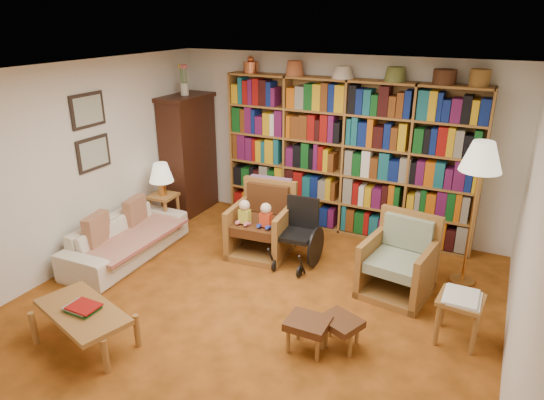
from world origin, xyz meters
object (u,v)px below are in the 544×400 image
Objects in this scene: sofa at (126,238)px; armchair_sage at (399,263)px; footstool_a at (308,325)px; floor_lamp at (481,163)px; side_table_lamp at (164,205)px; footstool_b at (341,324)px; armchair_leather at (264,224)px; side_table_papers at (460,306)px; wheelchair at (299,235)px; coffee_table at (83,314)px.

armchair_sage is (3.38, 0.78, 0.08)m from sofa.
footstool_a is (2.86, -0.70, 0.01)m from sofa.
side_table_lamp is at bearing -174.95° from floor_lamp.
footstool_b is (-0.92, -1.80, -1.24)m from floor_lamp.
armchair_leather is 1.89× the size of side_table_papers.
armchair_leather is at bearing 128.27° from footstool_a.
footstool_a is (-1.19, -1.99, -1.22)m from floor_lamp.
footstool_a reaches higher than footstool_b.
floor_lamp is at bearing 6.97° from armchair_leather.
floor_lamp is 4.38× the size of footstool_a.
armchair_sage is 1.78× the size of side_table_papers.
armchair_leather is 2.19m from footstool_b.
floor_lamp is (2.51, 0.31, 1.10)m from armchair_leather.
wheelchair reaches higher than sofa.
armchair_leather reaches higher than footstool_b.
armchair_sage is at bearing -3.79° from wheelchair.
coffee_table is at bearing -152.36° from side_table_papers.
floor_lamp reaches higher than wheelchair.
side_table_lamp is 0.64× the size of wheelchair.
sofa is 3.97× the size of footstool_b.
wheelchair is at bearing 126.97° from footstool_b.
footstool_a is at bearing -109.37° from armchair_sage.
side_table_lamp is 2.70m from coffee_table.
footstool_b is at bearing -53.03° from wheelchair.
footstool_a is (2.96, -1.62, -0.12)m from side_table_lamp.
wheelchair is 0.77× the size of coffee_table.
sofa is 4.11m from side_table_papers.
side_table_lamp reaches higher than coffee_table.
side_table_papers is (4.21, -0.83, -0.00)m from side_table_lamp.
side_table_lamp is 4.30m from floor_lamp.
footstool_b is (0.26, 0.18, -0.02)m from footstool_a.
wheelchair is 2.17m from side_table_papers.
sofa is at bearing 170.53° from footstool_b.
side_table_lamp is 3.53m from footstool_b.
wheelchair is at bearing -11.94° from armchair_leather.
footstool_b is (-0.26, -1.30, -0.09)m from armchair_sage.
armchair_sage reaches higher than footstool_b.
floor_lamp is 1.63m from side_table_papers.
coffee_table is (-1.95, -0.89, 0.08)m from footstool_a.
sofa is at bearing -147.47° from armchair_leather.
armchair_leather is 0.86× the size of coffee_table.
armchair_sage reaches higher than side_table_papers.
side_table_lamp is 4.29m from side_table_papers.
footstool_b is (1.04, -1.38, -0.14)m from wheelchair.
armchair_sage is at bearing -142.65° from floor_lamp.
sofa is 3.29× the size of side_table_lamp.
armchair_sage is at bearing -2.35° from side_table_lamp.
armchair_sage is 1.42m from floor_lamp.
sofa is at bearing -162.38° from floor_lamp.
side_table_papers is at bearing 32.16° from footstool_a.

